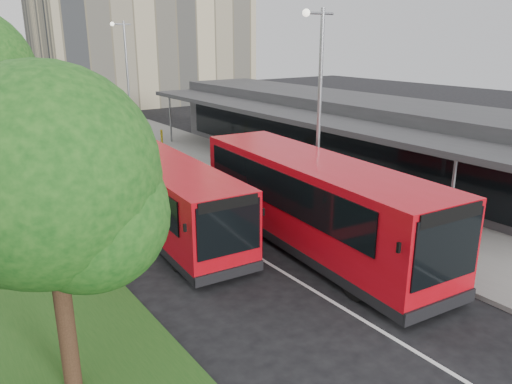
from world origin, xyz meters
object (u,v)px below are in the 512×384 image
Objects in this scene: bus_main at (314,204)px; car_near at (40,109)px; bus_second at (168,197)px; litter_bin at (217,159)px; tree_near at (47,191)px; bollard at (162,137)px; lamp_post_near at (318,102)px; car_far at (3,105)px; lamp_post_far at (126,73)px.

car_near is (-0.41, 39.14, -1.10)m from bus_main.
bus_main is 5.45m from bus_second.
litter_bin is at bearing 80.60° from bus_main.
tree_near reaches higher than bollard.
lamp_post_near is 2.09× the size of car_far.
car_far is at bearing 100.58° from litter_bin.
bus_second is (-5.59, 1.87, -3.30)m from lamp_post_near.
bus_main is at bearing -95.23° from lamp_post_far.
lamp_post_far is at bearing 104.85° from bollard.
car_far is at bearing 103.40° from lamp_post_far.
car_far is at bearing 96.97° from lamp_post_near.
bus_main is (-2.04, -22.26, -3.09)m from lamp_post_far.
car_far is (-2.99, 43.37, -1.00)m from bus_main.
bollard is at bearing 90.12° from litter_bin.
tree_near is 42.89m from car_near.
lamp_post_near is 10.25m from litter_bin.
bus_main is at bearing -93.21° from car_near.
lamp_post_far is 2.09× the size of car_far.
lamp_post_far is 0.81× the size of bus_second.
car_near is at bearing 93.79° from lamp_post_near.
bus_second is 35.16m from car_near.
litter_bin is (2.95, 11.58, -1.09)m from bus_main.
bus_main reaches higher than bus_second.
tree_near is at bearing -119.13° from bollard.
bus_main is 43.48m from car_far.
car_near is at bearing 78.27° from tree_near.
tree_near reaches higher than car_near.
bus_main is 19.14m from bollard.
bus_main is 11.75× the size of bollard.
bus_main reaches higher than bollard.
tree_near is 7.01× the size of bollard.
tree_near is at bearing -125.05° from bus_second.
car_near is (3.15, 35.00, -0.89)m from bus_second.
lamp_post_near is 0.81× the size of bus_second.
car_far is at bearing 103.60° from bollard.
car_far is (-2.58, 4.23, 0.11)m from car_near.
tree_near is 12.18m from lamp_post_near.
lamp_post_far is 5.37m from bollard.
car_far is (-5.03, 21.11, -4.09)m from lamp_post_far.
lamp_post_far is at bearing 94.87° from litter_bin.
litter_bin is (0.91, 9.32, -4.18)m from lamp_post_near.
car_far reaches higher than bollard.
bus_main is at bearing -132.02° from lamp_post_near.
bus_second is at bearing 135.56° from bus_main.
lamp_post_near is at bearing -95.57° from litter_bin.
car_far is at bearing 98.82° from bus_main.
lamp_post_near reaches higher than litter_bin.
car_near is at bearing 96.94° from litter_bin.
lamp_post_far is 10.21× the size of litter_bin.
lamp_post_near is at bearing -107.81° from car_far.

